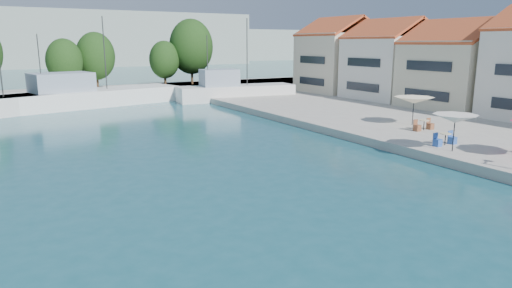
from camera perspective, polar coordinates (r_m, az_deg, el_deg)
quay_right at (r=46.53m, az=24.97°, el=3.19°), size 32.00×92.00×0.60m
quay_far at (r=64.17m, az=-22.88°, el=5.64°), size 90.00×16.00×0.60m
hill_east at (r=184.97m, az=-12.62°, el=11.96°), size 140.00×40.00×12.00m
building_04 at (r=49.47m, az=24.00°, el=9.28°), size 9.00×8.80×9.20m
building_05 at (r=55.28m, az=16.42°, el=10.32°), size 8.40×8.80×9.70m
building_06 at (r=61.86m, az=10.33°, el=11.03°), size 9.00×8.80×10.20m
trawler_03 at (r=54.18m, az=-20.51°, el=5.55°), size 20.64×9.19×10.20m
trawler_04 at (r=56.34m, az=-2.84°, el=6.57°), size 14.80×5.56×10.20m
tree_05 at (r=65.88m, az=-22.84°, el=9.55°), size 4.66×4.66×6.90m
tree_06 at (r=68.08m, az=-19.43°, el=10.32°), size 5.27×5.27×7.80m
tree_07 at (r=70.64m, az=-11.38°, el=10.28°), size 4.48×4.48×6.64m
tree_08 at (r=72.29m, az=-8.10°, el=11.95°), size 6.70×6.70×9.92m
umbrella_white at (r=29.21m, az=23.64°, el=2.92°), size 2.61×2.61×2.22m
umbrella_cream at (r=37.76m, az=19.15°, el=5.20°), size 3.08×3.08×2.19m
cafe_table_02 at (r=31.08m, az=22.56°, el=0.39°), size 1.82×0.70×0.76m
cafe_table_03 at (r=35.84m, az=20.24°, el=2.08°), size 1.82×0.70×0.76m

